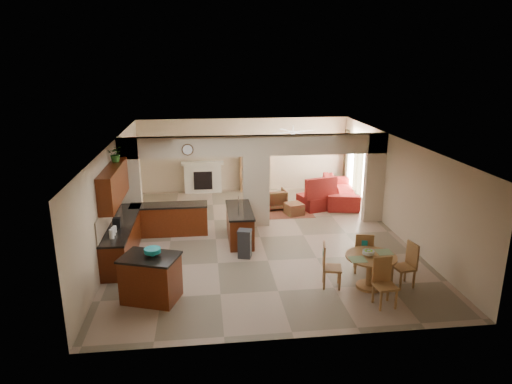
{
  "coord_description": "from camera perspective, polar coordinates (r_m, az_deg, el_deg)",
  "views": [
    {
      "loc": [
        -1.55,
        -12.18,
        4.97
      ],
      "look_at": [
        -0.08,
        0.3,
        1.28
      ],
      "focal_mm": 32.0,
      "sensor_mm": 36.0,
      "label": 1
    }
  ],
  "objects": [
    {
      "name": "drape_b_left",
      "position": [
        16.94,
        12.38,
        3.13
      ],
      "size": [
        0.1,
        0.28,
        2.3
      ],
      "primitive_type": "cube",
      "color": "#3E2218",
      "rests_on": "wall_right"
    },
    {
      "name": "chair_north",
      "position": [
        11.23,
        13.29,
        -7.25
      ],
      "size": [
        0.52,
        0.52,
        1.02
      ],
      "rotation": [
        0.0,
        0.0,
        2.87
      ],
      "color": "olive",
      "rests_on": "floor"
    },
    {
      "name": "upper_cabinets",
      "position": [
        12.0,
        -17.37,
        0.88
      ],
      "size": [
        0.35,
        2.4,
        0.9
      ],
      "primitive_type": "cube",
      "color": "#3D1707",
      "rests_on": "wall_left"
    },
    {
      "name": "wall_clock",
      "position": [
        13.28,
        -8.55,
        5.25
      ],
      "size": [
        0.34,
        0.03,
        0.34
      ],
      "primitive_type": "cylinder",
      "rotation": [
        1.57,
        0.0,
        0.0
      ],
      "color": "#4E331A",
      "rests_on": "partition_header"
    },
    {
      "name": "chaise",
      "position": [
        15.85,
        7.7,
        -1.17
      ],
      "size": [
        1.4,
        1.26,
        0.47
      ],
      "primitive_type": "cube",
      "rotation": [
        0.0,
        0.0,
        0.31
      ],
      "color": "maroon",
      "rests_on": "floor"
    },
    {
      "name": "armchair",
      "position": [
        15.64,
        2.37,
        -0.86
      ],
      "size": [
        0.8,
        0.82,
        0.68
      ],
      "primitive_type": "imported",
      "rotation": [
        0.0,
        0.0,
        3.24
      ],
      "color": "maroon",
      "rests_on": "floor"
    },
    {
      "name": "partition_left_pier",
      "position": [
        13.82,
        -15.41,
        0.81
      ],
      "size": [
        0.6,
        0.25,
        2.8
      ],
      "primitive_type": "cube",
      "color": "#C0AA8C",
      "rests_on": "floor"
    },
    {
      "name": "peninsula",
      "position": [
        12.92,
        -2.06,
        -4.08
      ],
      "size": [
        0.7,
        1.85,
        0.91
      ],
      "color": "#3D1707",
      "rests_on": "floor"
    },
    {
      "name": "drape_b_right",
      "position": [
        18.05,
        11.16,
        4.01
      ],
      "size": [
        0.1,
        0.28,
        2.3
      ],
      "primitive_type": "cube",
      "color": "#3E2218",
      "rests_on": "wall_right"
    },
    {
      "name": "floor",
      "position": [
        13.25,
        0.52,
        -5.66
      ],
      "size": [
        10.0,
        10.0,
        0.0
      ],
      "primitive_type": "plane",
      "color": "gray",
      "rests_on": "ground"
    },
    {
      "name": "wall_back",
      "position": [
        17.62,
        -1.51,
        4.68
      ],
      "size": [
        8.0,
        0.0,
        8.0
      ],
      "primitive_type": "plane",
      "rotation": [
        1.57,
        0.0,
        0.0
      ],
      "color": "#C0AA8C",
      "rests_on": "floor"
    },
    {
      "name": "chair_east",
      "position": [
        10.91,
        18.41,
        -8.4
      ],
      "size": [
        0.48,
        0.48,
        1.02
      ],
      "rotation": [
        0.0,
        0.0,
        4.88
      ],
      "color": "olive",
      "rests_on": "floor"
    },
    {
      "name": "chair_west",
      "position": [
        10.45,
        9.04,
        -8.85
      ],
      "size": [
        0.5,
        0.5,
        1.02
      ],
      "rotation": [
        0.0,
        0.0,
        1.35
      ],
      "color": "olive",
      "rests_on": "floor"
    },
    {
      "name": "ceiling_fan",
      "position": [
        15.67,
        4.65,
        7.47
      ],
      "size": [
        1.0,
        1.0,
        0.1
      ],
      "primitive_type": "cylinder",
      "color": "white",
      "rests_on": "ceiling"
    },
    {
      "name": "drape_a_left",
      "position": [
        15.39,
        14.39,
        1.67
      ],
      "size": [
        0.1,
        0.28,
        2.3
      ],
      "primitive_type": "cube",
      "color": "#3E2218",
      "rests_on": "wall_right"
    },
    {
      "name": "ceiling",
      "position": [
        12.47,
        0.55,
        6.35
      ],
      "size": [
        10.0,
        10.0,
        0.0
      ],
      "primitive_type": "plane",
      "rotation": [
        3.14,
        0.0,
        0.0
      ],
      "color": "white",
      "rests_on": "wall_back"
    },
    {
      "name": "fruit_bowl",
      "position": [
        10.45,
        13.87,
        -7.4
      ],
      "size": [
        0.26,
        0.26,
        0.14
      ],
      "primitive_type": "cylinder",
      "color": "#70BA27",
      "rests_on": "dining_table"
    },
    {
      "name": "ottoman",
      "position": [
        15.1,
        4.78,
        -2.12
      ],
      "size": [
        0.66,
        0.66,
        0.39
      ],
      "primitive_type": "cube",
      "rotation": [
        0.0,
        0.0,
        0.29
      ],
      "color": "maroon",
      "rests_on": "floor"
    },
    {
      "name": "wall_front",
      "position": [
        8.17,
        5.0,
        -9.62
      ],
      "size": [
        8.0,
        0.0,
        8.0
      ],
      "primitive_type": "plane",
      "rotation": [
        -1.57,
        0.0,
        0.0
      ],
      "color": "#C0AA8C",
      "rests_on": "floor"
    },
    {
      "name": "partition_header",
      "position": [
        13.5,
        0.01,
        5.83
      ],
      "size": [
        8.0,
        0.25,
        0.6
      ],
      "primitive_type": "cube",
      "color": "#C0AA8C",
      "rests_on": "partition_center_pier"
    },
    {
      "name": "glazed_door",
      "position": [
        16.76,
        12.75,
        2.44
      ],
      "size": [
        0.02,
        0.7,
        2.1
      ],
      "primitive_type": "cube",
      "color": "white",
      "rests_on": "wall_right"
    },
    {
      "name": "window_b",
      "position": [
        17.51,
        11.88,
        3.59
      ],
      "size": [
        0.02,
        0.9,
        1.9
      ],
      "primitive_type": "cube",
      "color": "white",
      "rests_on": "wall_right"
    },
    {
      "name": "wall_left",
      "position": [
        12.93,
        -17.34,
        -0.42
      ],
      "size": [
        0.0,
        10.0,
        10.0
      ],
      "primitive_type": "plane",
      "rotation": [
        1.57,
        0.0,
        1.57
      ],
      "color": "#C0AA8C",
      "rests_on": "floor"
    },
    {
      "name": "sofa",
      "position": [
        16.72,
        10.44,
        0.25
      ],
      "size": [
        2.94,
        1.58,
        0.81
      ],
      "primitive_type": "imported",
      "rotation": [
        0.0,
        0.0,
        1.39
      ],
      "color": "maroon",
      "rests_on": "floor"
    },
    {
      "name": "window_a",
      "position": [
        15.95,
        13.77,
        2.22
      ],
      "size": [
        0.02,
        0.9,
        1.9
      ],
      "primitive_type": "cube",
      "color": "white",
      "rests_on": "wall_right"
    },
    {
      "name": "wall_right",
      "position": [
        13.85,
        17.18,
        0.69
      ],
      "size": [
        0.0,
        10.0,
        10.0
      ],
      "primitive_type": "plane",
      "rotation": [
        1.57,
        0.0,
        -1.57
      ],
      "color": "#C0AA8C",
      "rests_on": "floor"
    },
    {
      "name": "partition_right_pier",
      "position": [
        14.63,
        14.57,
        1.71
      ],
      "size": [
        0.6,
        0.25,
        2.8
      ],
      "primitive_type": "cube",
      "color": "#C0AA8C",
      "rests_on": "floor"
    },
    {
      "name": "teal_bowl",
      "position": [
        9.83,
        -12.81,
        -7.32
      ],
      "size": [
        0.35,
        0.35,
        0.16
      ],
      "primitive_type": "cylinder",
      "color": "teal",
      "rests_on": "kitchen_island"
    },
    {
      "name": "rug",
      "position": [
        15.37,
        3.98,
        -2.52
      ],
      "size": [
        1.6,
        1.3,
        0.01
      ],
      "primitive_type": "cube",
      "color": "brown",
      "rests_on": "floor"
    },
    {
      "name": "plant",
      "position": [
        12.44,
        -17.14,
        4.58
      ],
      "size": [
        0.42,
        0.38,
        0.43
      ],
      "primitive_type": "imported",
      "rotation": [
        0.0,
        0.0,
        0.13
      ],
      "color": "#1C4C14",
      "rests_on": "upper_cabinets"
    },
    {
      "name": "trash_can",
      "position": [
        11.85,
        -1.42,
        -6.61
      ],
      "size": [
        0.39,
        0.36,
        0.69
      ],
      "primitive_type": "cube",
      "rotation": [
        0.0,
        0.0,
        -0.28
      ],
      "color": "#2A2A2C",
      "rests_on": "floor"
    },
    {
      "name": "shelving_unit",
      "position": [
        17.58,
        -0.31,
        2.99
      ],
      "size": [
        1.0,
        0.32,
        1.8
      ],
      "primitive_type": "cube",
      "color": "olive",
      "rests_on": "floor"
    },
    {
      "name": "dining_table",
      "position": [
        10.61,
        14.1,
        -9.02
      ],
      "size": [
        1.13,
        1.13,
        0.77
      ],
      "color": "olive",
      "rests_on": "floor"
    },
    {
      "name": "partition_center_pier",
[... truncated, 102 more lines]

